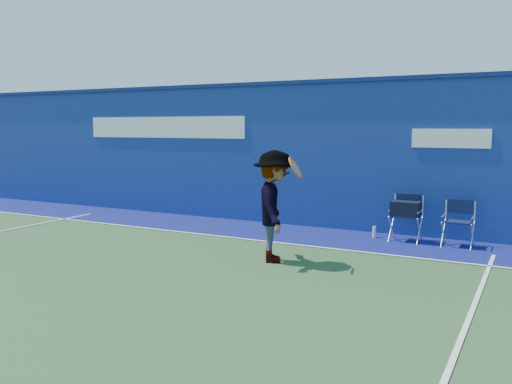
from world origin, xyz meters
The scene contains 8 objects.
ground centered at (0.00, 0.00, 0.00)m, with size 80.00×80.00×0.00m, color #2D4F2A.
stadium_wall centered at (0.00, 5.20, 1.55)m, with size 24.00×0.50×3.08m.
out_of_bounds_strip centered at (0.00, 4.10, 0.00)m, with size 24.00×1.80×0.01m, color navy.
court_lines centered at (0.00, 0.60, 0.01)m, with size 24.00×12.00×0.01m.
directors_chair_left centered at (2.95, 4.46, 0.37)m, with size 0.52×0.48×0.87m.
directors_chair_right centered at (3.87, 4.44, 0.26)m, with size 0.49×0.44×0.82m.
water_bottle centered at (2.35, 4.50, 0.11)m, with size 0.07×0.07×0.22m, color silver.
tennis_player centered at (1.45, 1.99, 0.88)m, with size 1.09×1.31×1.76m.
Camera 1 is at (5.12, -5.56, 2.12)m, focal length 38.00 mm.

